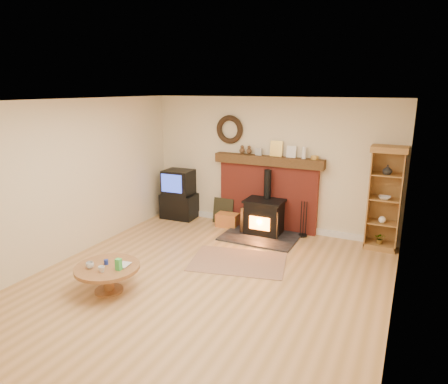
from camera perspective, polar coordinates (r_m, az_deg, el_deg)
The scene contains 11 objects.
ground at distance 5.96m, azimuth -2.83°, elevation -12.98°, with size 5.50×5.50×0.00m, color #AE8048.
room_shell at distance 5.47m, azimuth -2.75°, elevation 3.62°, with size 5.02×5.52×2.61m.
chimney_breast at distance 7.97m, azimuth 6.26°, elevation 0.34°, with size 2.20×0.22×1.78m.
wood_stove at distance 7.72m, azimuth 5.66°, elevation -3.75°, with size 1.40×1.00×1.25m.
area_rug at distance 6.64m, azimuth 2.04°, elevation -9.89°, with size 1.52×1.05×0.01m, color brown.
tv_unit at distance 8.70m, azimuth -6.46°, elevation -0.45°, with size 0.75×0.55×1.06m.
curio_cabinet at distance 7.42m, azimuth 21.97°, elevation -0.84°, with size 0.59×0.42×1.82m.
firelog_box at distance 8.20m, azimuth 0.50°, elevation -4.02°, with size 0.44×0.27×0.27m, color yellow.
leaning_painting at distance 8.35m, azimuth -0.13°, elevation -2.72°, with size 0.44×0.03×0.53m, color black.
fire_tools at distance 7.80m, azimuth 11.21°, elevation -5.33°, with size 0.16×0.16×0.70m.
coffee_table at distance 5.85m, azimuth -16.32°, elevation -10.77°, with size 0.89×0.89×0.54m.
Camera 1 is at (2.54, -4.63, 2.77)m, focal length 32.00 mm.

